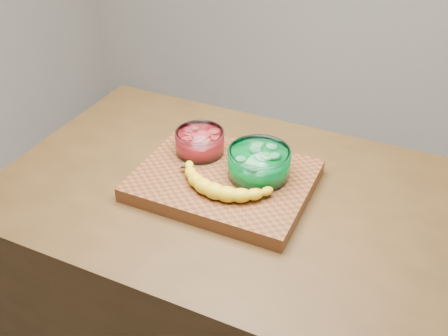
% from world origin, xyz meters
% --- Properties ---
extents(counter, '(1.20, 0.80, 0.90)m').
position_xyz_m(counter, '(0.00, 0.00, 0.45)').
color(counter, '#462E15').
rests_on(counter, ground).
extents(cutting_board, '(0.45, 0.35, 0.04)m').
position_xyz_m(cutting_board, '(0.00, 0.00, 0.92)').
color(cutting_board, brown).
rests_on(cutting_board, counter).
extents(bowl_red, '(0.14, 0.14, 0.06)m').
position_xyz_m(bowl_red, '(-0.11, 0.07, 0.97)').
color(bowl_red, white).
rests_on(bowl_red, cutting_board).
extents(bowl_green, '(0.16, 0.16, 0.08)m').
position_xyz_m(bowl_green, '(0.08, 0.04, 0.98)').
color(bowl_green, white).
rests_on(bowl_green, cutting_board).
extents(banana, '(0.29, 0.13, 0.04)m').
position_xyz_m(banana, '(0.02, -0.06, 0.96)').
color(banana, gold).
rests_on(banana, cutting_board).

